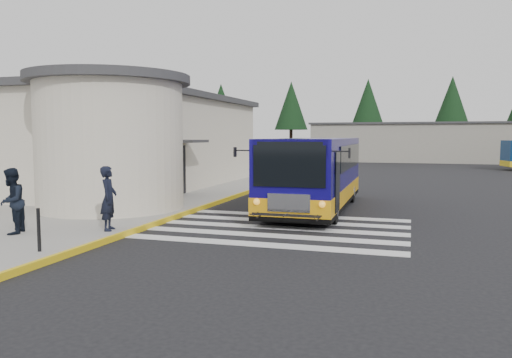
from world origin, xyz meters
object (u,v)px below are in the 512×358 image
(transit_bus, at_px, (315,176))
(bollard, at_px, (39,230))
(pedestrian_a, at_px, (109,198))
(pedestrian_b, at_px, (11,201))

(transit_bus, height_order, bollard, transit_bus)
(pedestrian_a, xyz_separation_m, pedestrian_b, (-2.20, -1.22, -0.01))
(pedestrian_a, relative_size, pedestrian_b, 1.01)
(transit_bus, distance_m, pedestrian_a, 7.98)
(pedestrian_a, bearing_deg, pedestrian_b, 99.95)
(pedestrian_a, height_order, pedestrian_b, pedestrian_a)
(transit_bus, height_order, pedestrian_b, transit_bus)
(pedestrian_b, height_order, bollard, pedestrian_b)
(transit_bus, height_order, pedestrian_a, transit_bus)
(pedestrian_b, relative_size, bollard, 1.78)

